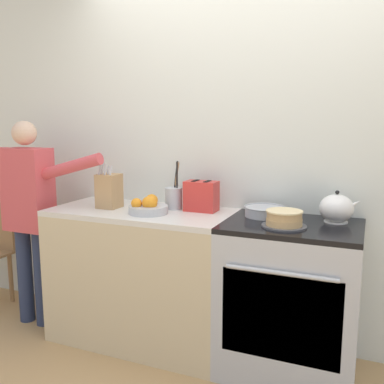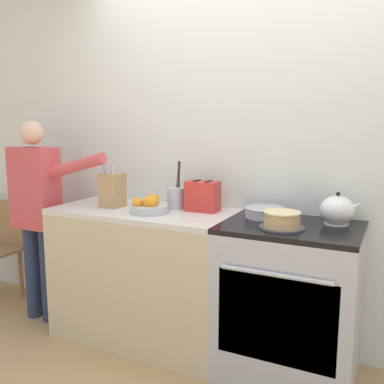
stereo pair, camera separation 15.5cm
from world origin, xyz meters
name	(u,v)px [view 1 (the left image)]	position (x,y,z in m)	size (l,w,h in m)	color
wall_back	(256,153)	(0.00, 0.62, 1.30)	(8.00, 0.04, 2.60)	silver
counter_cabinet	(142,275)	(-0.70, 0.30, 0.46)	(1.22, 0.60, 0.92)	beige
stove_range	(289,299)	(0.31, 0.30, 0.46)	(0.78, 0.63, 0.92)	#B7BABF
layer_cake	(284,219)	(0.28, 0.20, 0.96)	(0.25, 0.25, 0.09)	#4C4C51
tea_kettle	(337,209)	(0.54, 0.43, 1.00)	(0.24, 0.19, 0.19)	white
mixing_bowl	(264,211)	(0.11, 0.42, 0.95)	(0.25, 0.25, 0.06)	#B7BABF
knife_block	(109,191)	(-0.93, 0.28, 1.04)	(0.14, 0.14, 0.32)	tan
utensil_crock	(174,197)	(-0.51, 0.42, 1.00)	(0.12, 0.12, 0.32)	#B7BABF
fruit_bowl	(148,207)	(-0.60, 0.22, 0.96)	(0.25, 0.25, 0.11)	#B7BABF
toaster	(201,196)	(-0.31, 0.42, 1.02)	(0.23, 0.13, 0.20)	red
person_baker	(30,207)	(-1.56, 0.20, 0.89)	(0.89, 0.20, 1.51)	#283351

